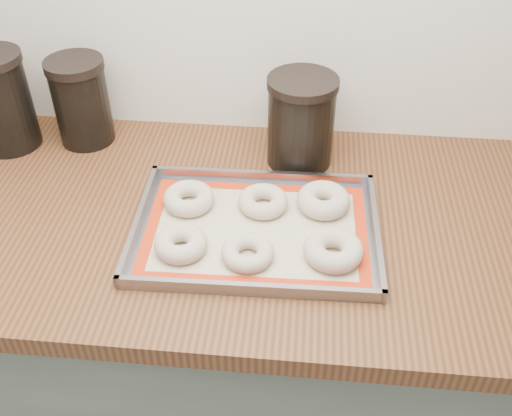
# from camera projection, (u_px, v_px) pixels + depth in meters

# --- Properties ---
(cabinet) EXTENTS (3.00, 0.65, 0.86)m
(cabinet) POSITION_uv_depth(u_px,v_px,m) (177.00, 354.00, 1.49)
(cabinet) COLOR slate
(cabinet) RESTS_ON floor
(countertop) EXTENTS (3.06, 0.68, 0.04)m
(countertop) POSITION_uv_depth(u_px,v_px,m) (158.00, 216.00, 1.21)
(countertop) COLOR brown
(countertop) RESTS_ON cabinet
(baking_tray) EXTENTS (0.47, 0.34, 0.03)m
(baking_tray) POSITION_uv_depth(u_px,v_px,m) (256.00, 230.00, 1.13)
(baking_tray) COLOR gray
(baking_tray) RESTS_ON countertop
(baking_mat) EXTENTS (0.43, 0.30, 0.00)m
(baking_mat) POSITION_uv_depth(u_px,v_px,m) (256.00, 230.00, 1.14)
(baking_mat) COLOR #C6B793
(baking_mat) RESTS_ON baking_tray
(bagel_front_left) EXTENTS (0.10, 0.10, 0.04)m
(bagel_front_left) POSITION_uv_depth(u_px,v_px,m) (181.00, 244.00, 1.08)
(bagel_front_left) COLOR #C4B097
(bagel_front_left) RESTS_ON baking_mat
(bagel_front_mid) EXTENTS (0.11, 0.11, 0.03)m
(bagel_front_mid) POSITION_uv_depth(u_px,v_px,m) (248.00, 253.00, 1.07)
(bagel_front_mid) COLOR #C4B097
(bagel_front_mid) RESTS_ON baking_mat
(bagel_front_right) EXTENTS (0.12, 0.12, 0.04)m
(bagel_front_right) POSITION_uv_depth(u_px,v_px,m) (333.00, 250.00, 1.07)
(bagel_front_right) COLOR #C4B097
(bagel_front_right) RESTS_ON baking_mat
(bagel_back_left) EXTENTS (0.11, 0.11, 0.03)m
(bagel_back_left) POSITION_uv_depth(u_px,v_px,m) (189.00, 198.00, 1.18)
(bagel_back_left) COLOR #C4B097
(bagel_back_left) RESTS_ON baking_mat
(bagel_back_mid) EXTENTS (0.12, 0.12, 0.03)m
(bagel_back_mid) POSITION_uv_depth(u_px,v_px,m) (263.00, 201.00, 1.18)
(bagel_back_mid) COLOR #C4B097
(bagel_back_mid) RESTS_ON baking_mat
(bagel_back_right) EXTENTS (0.13, 0.13, 0.04)m
(bagel_back_right) POSITION_uv_depth(u_px,v_px,m) (323.00, 200.00, 1.18)
(bagel_back_right) COLOR #C4B097
(bagel_back_right) RESTS_ON baking_mat
(canister_left) EXTENTS (0.14, 0.14, 0.22)m
(canister_left) POSITION_uv_depth(u_px,v_px,m) (0.00, 101.00, 1.30)
(canister_left) COLOR black
(canister_left) RESTS_ON countertop
(canister_mid) EXTENTS (0.13, 0.13, 0.20)m
(canister_mid) POSITION_uv_depth(u_px,v_px,m) (81.00, 101.00, 1.33)
(canister_mid) COLOR black
(canister_mid) RESTS_ON countertop
(canister_right) EXTENTS (0.15, 0.15, 0.20)m
(canister_right) POSITION_uv_depth(u_px,v_px,m) (301.00, 121.00, 1.26)
(canister_right) COLOR black
(canister_right) RESTS_ON countertop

